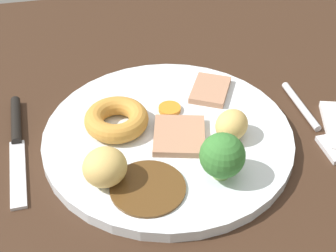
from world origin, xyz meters
TOP-DOWN VIEW (x-y plane):
  - dining_table at (0.00, 0.00)cm, footprint 120.00×84.00cm
  - dinner_plate at (-3.91, -0.62)cm, footprint 29.38×29.38cm
  - gravy_pool at (-0.21, 7.66)cm, footprint 7.94×7.94cm
  - meat_slice_main at (-4.97, 0.64)cm, footprint 7.29×7.86cm
  - meat_slice_under at (-10.91, -7.26)cm, footprint 6.74×7.47cm
  - yorkshire_pudding at (1.80, -2.91)cm, footprint 7.59×7.59cm
  - roast_potato_left at (-10.89, 1.52)cm, footprint 5.56×5.58cm
  - roast_potato_right at (4.07, 5.55)cm, footprint 6.56×6.55cm
  - carrot_coin_front at (-4.97, -4.66)cm, footprint 2.76×2.76cm
  - broccoli_floret at (-7.92, 7.35)cm, footprint 4.81×4.81cm
  - fork at (-22.04, 0.14)cm, footprint 2.17×15.30cm
  - knife at (13.67, -4.44)cm, footprint 2.12×18.54cm

SIDE VIEW (x-z plane):
  - dining_table at x=0.00cm, z-range 0.00..3.60cm
  - fork at x=-22.04cm, z-range 3.54..4.44cm
  - knife at x=13.67cm, z-range 3.45..4.65cm
  - dinner_plate at x=-3.91cm, z-range 3.60..5.00cm
  - gravy_pool at x=-0.21cm, z-range 5.00..5.30cm
  - carrot_coin_front at x=-4.97cm, z-range 5.00..5.52cm
  - meat_slice_main at x=-4.97cm, z-range 5.00..5.80cm
  - meat_slice_under at x=-10.91cm, z-range 5.00..5.80cm
  - yorkshire_pudding at x=1.80cm, z-range 5.00..7.29cm
  - roast_potato_left at x=-10.89cm, z-range 5.00..8.38cm
  - roast_potato_right at x=4.07cm, z-range 5.00..8.96cm
  - broccoli_floret at x=-7.92cm, z-range 5.17..10.47cm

